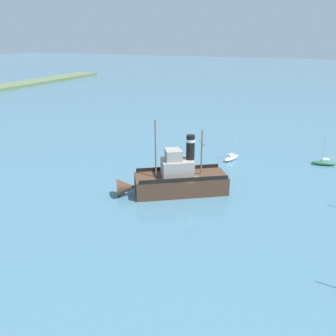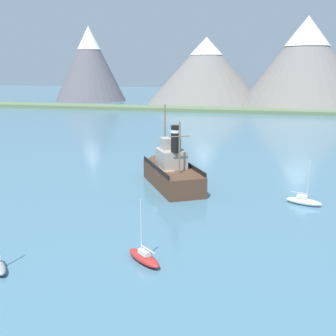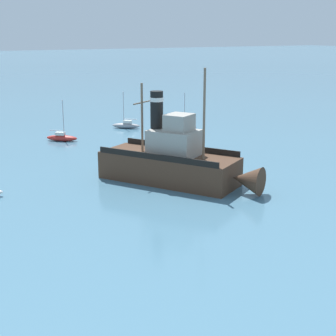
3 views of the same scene
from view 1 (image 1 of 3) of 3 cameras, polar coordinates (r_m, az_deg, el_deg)
ground_plane at (r=46.68m, az=3.02°, el=-4.39°), size 600.00×600.00×0.00m
old_tugboat at (r=46.73m, az=1.33°, el=-1.89°), size 10.50×14.00×9.90m
sailboat_green at (r=62.37m, az=23.72°, el=0.80°), size 1.78×3.94×4.90m
sailboat_white at (r=60.37m, az=10.11°, el=1.66°), size 3.95×2.25×4.90m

